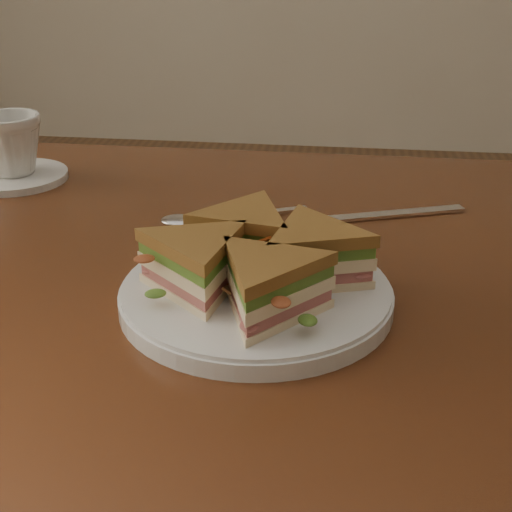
{
  "coord_description": "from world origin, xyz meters",
  "views": [
    {
      "loc": [
        0.07,
        -0.68,
        1.08
      ],
      "look_at": [
        -0.01,
        -0.09,
        0.8
      ],
      "focal_mm": 50.0,
      "sensor_mm": 36.0,
      "label": 1
    }
  ],
  "objects_px": {
    "sandwich_wedges": "(256,261)",
    "knife": "(376,216)",
    "plate": "(256,296)",
    "saucer": "(15,177)",
    "coffee_cup": "(11,145)",
    "table": "(277,342)",
    "spoon": "(200,220)"
  },
  "relations": [
    {
      "from": "sandwich_wedges",
      "to": "knife",
      "type": "xyz_separation_m",
      "value": [
        0.12,
        0.23,
        -0.04
      ]
    },
    {
      "from": "plate",
      "to": "saucer",
      "type": "relative_size",
      "value": 1.78
    },
    {
      "from": "saucer",
      "to": "coffee_cup",
      "type": "xyz_separation_m",
      "value": [
        0.0,
        0.0,
        0.05
      ]
    },
    {
      "from": "sandwich_wedges",
      "to": "knife",
      "type": "distance_m",
      "value": 0.26
    },
    {
      "from": "sandwich_wedges",
      "to": "table",
      "type": "bearing_deg",
      "value": 82.82
    },
    {
      "from": "table",
      "to": "sandwich_wedges",
      "type": "relative_size",
      "value": 4.72
    },
    {
      "from": "saucer",
      "to": "table",
      "type": "bearing_deg",
      "value": -28.95
    },
    {
      "from": "spoon",
      "to": "table",
      "type": "bearing_deg",
      "value": -67.4
    },
    {
      "from": "table",
      "to": "plate",
      "type": "xyz_separation_m",
      "value": [
        -0.01,
        -0.09,
        0.11
      ]
    },
    {
      "from": "table",
      "to": "knife",
      "type": "xyz_separation_m",
      "value": [
        0.1,
        0.14,
        0.1
      ]
    },
    {
      "from": "plate",
      "to": "sandwich_wedges",
      "type": "xyz_separation_m",
      "value": [
        0.0,
        0.0,
        0.04
      ]
    },
    {
      "from": "spoon",
      "to": "saucer",
      "type": "xyz_separation_m",
      "value": [
        -0.29,
        0.12,
        0.0
      ]
    },
    {
      "from": "plate",
      "to": "saucer",
      "type": "height_order",
      "value": "plate"
    },
    {
      "from": "table",
      "to": "plate",
      "type": "height_order",
      "value": "plate"
    },
    {
      "from": "spoon",
      "to": "sandwich_wedges",
      "type": "bearing_deg",
      "value": -88.66
    },
    {
      "from": "knife",
      "to": "sandwich_wedges",
      "type": "bearing_deg",
      "value": -136.85
    },
    {
      "from": "sandwich_wedges",
      "to": "plate",
      "type": "bearing_deg",
      "value": -138.37
    },
    {
      "from": "table",
      "to": "coffee_cup",
      "type": "bearing_deg",
      "value": 151.05
    },
    {
      "from": "sandwich_wedges",
      "to": "saucer",
      "type": "height_order",
      "value": "sandwich_wedges"
    },
    {
      "from": "knife",
      "to": "plate",
      "type": "bearing_deg",
      "value": -136.85
    },
    {
      "from": "sandwich_wedges",
      "to": "spoon",
      "type": "distance_m",
      "value": 0.22
    },
    {
      "from": "table",
      "to": "coffee_cup",
      "type": "xyz_separation_m",
      "value": [
        -0.39,
        0.22,
        0.15
      ]
    },
    {
      "from": "table",
      "to": "spoon",
      "type": "height_order",
      "value": "spoon"
    },
    {
      "from": "coffee_cup",
      "to": "table",
      "type": "bearing_deg",
      "value": -48.2
    },
    {
      "from": "sandwich_wedges",
      "to": "coffee_cup",
      "type": "xyz_separation_m",
      "value": [
        -0.38,
        0.31,
        0.01
      ]
    },
    {
      "from": "table",
      "to": "sandwich_wedges",
      "type": "height_order",
      "value": "sandwich_wedges"
    },
    {
      "from": "table",
      "to": "coffee_cup",
      "type": "distance_m",
      "value": 0.47
    },
    {
      "from": "spoon",
      "to": "saucer",
      "type": "height_order",
      "value": "same"
    },
    {
      "from": "coffee_cup",
      "to": "knife",
      "type": "bearing_deg",
      "value": -27.99
    },
    {
      "from": "saucer",
      "to": "coffee_cup",
      "type": "bearing_deg",
      "value": 0.0
    },
    {
      "from": "table",
      "to": "plate",
      "type": "distance_m",
      "value": 0.14
    },
    {
      "from": "plate",
      "to": "coffee_cup",
      "type": "distance_m",
      "value": 0.49
    }
  ]
}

